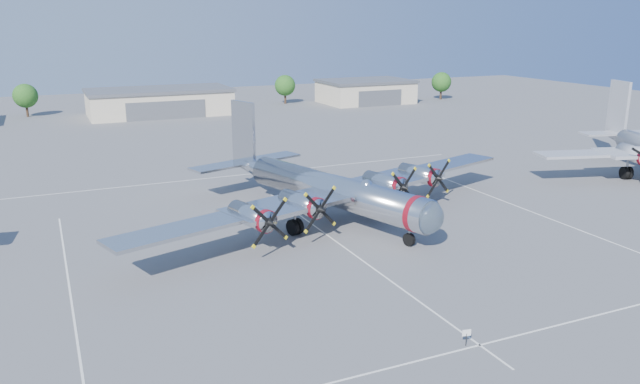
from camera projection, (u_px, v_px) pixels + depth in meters
name	position (u px, v px, depth m)	size (l,w,h in m)	color
ground	(326.00, 234.00, 56.70)	(260.00, 260.00, 0.00)	#5B5B5E
parking_lines	(335.00, 240.00, 55.16)	(60.00, 50.08, 0.01)	silver
hangar_center	(160.00, 102.00, 128.06)	(28.60, 14.60, 5.40)	beige
hangar_east	(366.00, 91.00, 147.02)	(20.60, 14.60, 5.40)	beige
tree_west	(25.00, 96.00, 124.84)	(4.80, 4.80, 6.64)	#382619
tree_east	(285.00, 85.00, 144.82)	(4.80, 4.80, 6.64)	#382619
tree_far_east	(441.00, 82.00, 152.80)	(4.80, 4.80, 6.64)	#382619
main_bomber_b29	(324.00, 217.00, 61.63)	(46.19, 31.59, 10.22)	silver
info_placard	(467.00, 334.00, 37.10)	(0.55, 0.15, 1.06)	black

